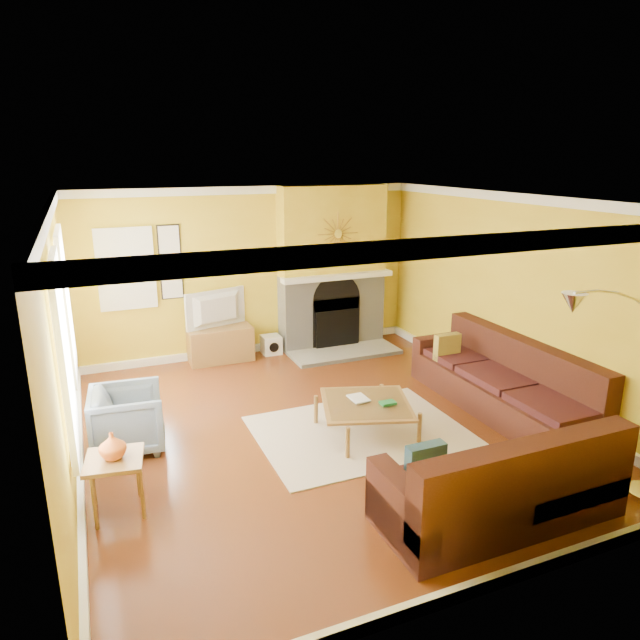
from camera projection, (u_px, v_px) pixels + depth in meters
name	position (u px, v px, depth m)	size (l,w,h in m)	color
floor	(323.00, 427.00, 6.90)	(5.50, 6.00, 0.02)	brown
ceiling	(323.00, 199.00, 6.15)	(5.50, 6.00, 0.02)	white
wall_back	(250.00, 272.00, 9.19)	(5.50, 0.02, 2.70)	gold
wall_front	(497.00, 433.00, 3.86)	(5.50, 0.02, 2.70)	gold
wall_left	(60.00, 350.00, 5.50)	(0.02, 6.00, 2.70)	gold
wall_right	(514.00, 297.00, 7.55)	(0.02, 6.00, 2.70)	gold
baseboard	(323.00, 422.00, 6.88)	(5.50, 6.00, 0.12)	white
crown_molding	(323.00, 205.00, 6.17)	(5.50, 6.00, 0.12)	white
window_left_near	(64.00, 304.00, 6.63)	(0.06, 1.22, 1.72)	white
window_left_far	(62.00, 354.00, 4.94)	(0.06, 1.22, 1.72)	white
window_back	(126.00, 269.00, 8.39)	(0.82, 0.06, 1.22)	white
wall_art	(171.00, 262.00, 8.62)	(0.34, 0.04, 1.14)	white
fireplace	(332.00, 268.00, 9.51)	(1.80, 0.40, 2.70)	#9D9B95
mantel	(338.00, 277.00, 9.32)	(1.92, 0.22, 0.08)	white
hearth	(345.00, 353.00, 9.39)	(1.80, 0.70, 0.06)	#9D9B95
sunburst	(338.00, 234.00, 9.14)	(0.70, 0.04, 0.70)	olive
rug	(360.00, 431.00, 6.76)	(2.40, 1.80, 0.02)	beige
sectional_sofa	(449.00, 403.00, 6.47)	(3.10, 3.70, 0.90)	#431D15
coffee_table	(366.00, 418.00, 6.68)	(1.00, 1.00, 0.40)	white
media_console	(221.00, 344.00, 9.04)	(1.00, 0.45, 0.55)	olive
tv	(219.00, 310.00, 8.88)	(1.02, 0.13, 0.59)	black
subwoofer	(271.00, 345.00, 9.42)	(0.30, 0.30, 0.30)	white
armchair	(128.00, 419.00, 6.30)	(0.76, 0.78, 0.71)	slate
side_table	(117.00, 485.00, 5.18)	(0.50, 0.50, 0.55)	olive
vase	(112.00, 446.00, 5.07)	(0.24, 0.24, 0.25)	orange
book	(351.00, 400.00, 6.66)	(0.20, 0.27, 0.03)	white
arc_lamp	(618.00, 405.00, 4.99)	(1.35, 0.36, 2.12)	silver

